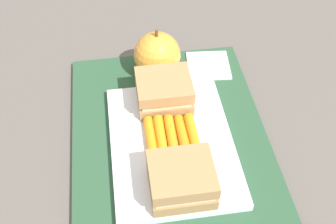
% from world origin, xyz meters
% --- Properties ---
extents(ground_plane, '(2.40, 2.40, 0.00)m').
position_xyz_m(ground_plane, '(0.00, 0.00, 0.00)').
color(ground_plane, '#56514C').
extents(lunchbag_mat, '(0.36, 0.28, 0.01)m').
position_xyz_m(lunchbag_mat, '(0.00, 0.00, 0.01)').
color(lunchbag_mat, '#284C33').
rests_on(lunchbag_mat, ground_plane).
extents(food_tray, '(0.23, 0.17, 0.01)m').
position_xyz_m(food_tray, '(-0.03, 0.00, 0.02)').
color(food_tray, white).
rests_on(food_tray, lunchbag_mat).
extents(sandwich_half_left, '(0.07, 0.08, 0.04)m').
position_xyz_m(sandwich_half_left, '(-0.10, 0.00, 0.04)').
color(sandwich_half_left, '#9E7A4C').
rests_on(sandwich_half_left, food_tray).
extents(sandwich_half_right, '(0.07, 0.08, 0.04)m').
position_xyz_m(sandwich_half_right, '(0.05, 0.00, 0.04)').
color(sandwich_half_right, '#9E7A4C').
rests_on(sandwich_half_right, food_tray).
extents(carrot_sticks_bundle, '(0.08, 0.07, 0.02)m').
position_xyz_m(carrot_sticks_bundle, '(-0.02, -0.00, 0.03)').
color(carrot_sticks_bundle, orange).
rests_on(carrot_sticks_bundle, food_tray).
extents(apple, '(0.08, 0.08, 0.09)m').
position_xyz_m(apple, '(0.13, -0.00, 0.05)').
color(apple, gold).
rests_on(apple, lunchbag_mat).
extents(paper_napkin, '(0.08, 0.08, 0.00)m').
position_xyz_m(paper_napkin, '(0.14, -0.09, 0.01)').
color(paper_napkin, white).
rests_on(paper_napkin, lunchbag_mat).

